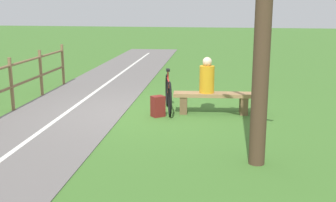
{
  "coord_description": "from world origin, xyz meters",
  "views": [
    {
      "loc": [
        -2.4,
        8.81,
        2.31
      ],
      "look_at": [
        -1.15,
        2.38,
        0.84
      ],
      "focal_mm": 44.78,
      "sensor_mm": 36.0,
      "label": 1
    }
  ],
  "objects_px": {
    "person_seated": "(207,77)",
    "bicycle": "(168,93)",
    "tree_far_left": "(264,13)",
    "backpack": "(158,106)",
    "bench": "(214,99)"
  },
  "relations": [
    {
      "from": "bench",
      "to": "backpack",
      "type": "bearing_deg",
      "value": 15.14
    },
    {
      "from": "person_seated",
      "to": "tree_far_left",
      "type": "xyz_separation_m",
      "value": [
        -1.07,
        2.93,
        1.41
      ]
    },
    {
      "from": "person_seated",
      "to": "tree_far_left",
      "type": "relative_size",
      "value": 0.16
    },
    {
      "from": "person_seated",
      "to": "bicycle",
      "type": "relative_size",
      "value": 0.46
    },
    {
      "from": "backpack",
      "to": "tree_far_left",
      "type": "bearing_deg",
      "value": 130.0
    },
    {
      "from": "bench",
      "to": "backpack",
      "type": "xyz_separation_m",
      "value": [
        1.16,
        0.48,
        -0.1
      ]
    },
    {
      "from": "backpack",
      "to": "person_seated",
      "type": "bearing_deg",
      "value": -155.33
    },
    {
      "from": "backpack",
      "to": "tree_far_left",
      "type": "xyz_separation_m",
      "value": [
        -2.07,
        2.47,
        2.0
      ]
    },
    {
      "from": "backpack",
      "to": "bicycle",
      "type": "bearing_deg",
      "value": -102.86
    },
    {
      "from": "bench",
      "to": "person_seated",
      "type": "xyz_separation_m",
      "value": [
        0.16,
        0.02,
        0.49
      ]
    },
    {
      "from": "bench",
      "to": "backpack",
      "type": "height_order",
      "value": "bench"
    },
    {
      "from": "backpack",
      "to": "tree_far_left",
      "type": "height_order",
      "value": "tree_far_left"
    },
    {
      "from": "bicycle",
      "to": "tree_far_left",
      "type": "xyz_separation_m",
      "value": [
        -1.94,
        3.02,
        1.82
      ]
    },
    {
      "from": "bicycle",
      "to": "backpack",
      "type": "distance_m",
      "value": 0.59
    },
    {
      "from": "person_seated",
      "to": "backpack",
      "type": "xyz_separation_m",
      "value": [
        1.0,
        0.46,
        -0.59
      ]
    }
  ]
}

